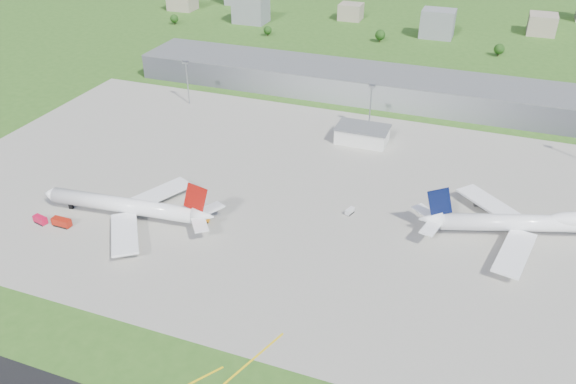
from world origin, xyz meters
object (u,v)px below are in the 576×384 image
(airliner_red_twin, at_px, (129,207))
(van_white_near, at_px, (350,211))
(crash_tender, at_px, (40,220))
(tug_yellow, at_px, (206,220))
(airliner_blue_quad, at_px, (528,223))
(fire_truck, at_px, (62,223))

(airliner_red_twin, relative_size, van_white_near, 15.29)
(airliner_red_twin, distance_m, crash_tender, 36.11)
(crash_tender, relative_size, tug_yellow, 1.97)
(tug_yellow, height_order, van_white_near, van_white_near)
(airliner_red_twin, distance_m, tug_yellow, 31.91)
(van_white_near, bearing_deg, airliner_blue_quad, -62.96)
(airliner_blue_quad, distance_m, crash_tender, 194.65)
(fire_truck, relative_size, crash_tender, 1.22)
(airliner_blue_quad, xyz_separation_m, crash_tender, (-185.25, -59.62, -4.35))
(fire_truck, height_order, van_white_near, fire_truck)
(fire_truck, distance_m, crash_tender, 9.61)
(crash_tender, xyz_separation_m, tug_yellow, (62.60, 24.11, -0.76))
(tug_yellow, bearing_deg, airliner_red_twin, -173.51)
(airliner_red_twin, bearing_deg, van_white_near, -163.18)
(airliner_red_twin, bearing_deg, airliner_blue_quad, -169.61)
(airliner_blue_quad, bearing_deg, tug_yellow, 177.83)
(tug_yellow, relative_size, van_white_near, 0.66)
(airliner_red_twin, distance_m, van_white_near, 91.13)
(crash_tender, bearing_deg, airliner_blue_quad, 29.97)
(crash_tender, distance_m, van_white_near, 126.83)
(fire_truck, xyz_separation_m, tug_yellow, (53.09, 22.72, -0.92))
(fire_truck, height_order, tug_yellow, fire_truck)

